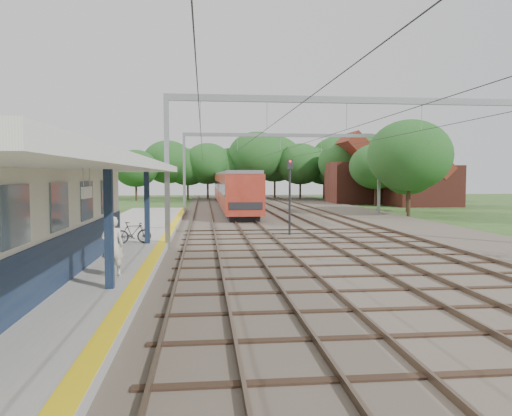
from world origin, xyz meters
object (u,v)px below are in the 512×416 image
train (232,189)px  person (113,246)px  signal_post (290,188)px  bicycle (133,233)px

train → person: bearing=-98.8°
train → signal_post: (1.85, -24.31, 0.63)m
person → train: size_ratio=0.05×
train → signal_post: 24.39m
bicycle → train: size_ratio=0.05×
person → train: bearing=-108.1°
train → signal_post: size_ratio=8.10×
person → bicycle: bearing=-96.0°
bicycle → train: train is taller
signal_post → train: bearing=79.8°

